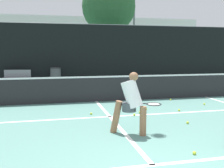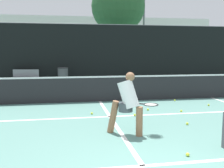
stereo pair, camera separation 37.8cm
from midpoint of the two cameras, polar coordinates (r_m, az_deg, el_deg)
The scene contains 21 objects.
court_baseline_near at distance 4.50m, azimuth 9.23°, elevation -17.22°, with size 11.00×0.10×0.01m, color white.
court_service_line at distance 7.52m, azimuth 1.00°, elevation -7.10°, with size 8.25×0.10×0.01m, color white.
court_center_mark at distance 7.05m, azimuth 1.75°, elevation -8.06°, with size 0.10×5.61×0.01m, color white.
net at distance 9.66m, azimuth -1.56°, elevation -0.84°, with size 11.09×0.09×1.07m.
fence_back at distance 15.54m, azimuth -4.77°, elevation 6.59°, with size 24.00×0.06×3.44m.
player_practicing at distance 5.82m, azimuth 5.31°, elevation -3.81°, with size 1.22×0.59×1.41m.
tennis_ball_scattered_2 at distance 5.04m, azimuth 18.30°, elevation -14.38°, with size 0.07×0.07×0.07m, color #D1E033.
tennis_ball_scattered_3 at distance 7.01m, azimuth 17.57°, elevation -8.24°, with size 0.07×0.07×0.07m, color #D1E033.
tennis_ball_scattered_4 at distance 7.94m, azimuth 7.67°, elevation -6.18°, with size 0.07×0.07×0.07m, color #D1E033.
tennis_ball_scattered_5 at distance 7.62m, azimuth 6.40°, elevation -6.71°, with size 0.07×0.07×0.07m, color #D1E033.
tennis_ball_scattered_6 at distance 7.79m, azimuth -3.01°, elevation -6.39°, with size 0.07×0.07×0.07m, color #D1E033.
tennis_ball_scattered_7 at distance 8.40m, azimuth 16.11°, elevation -5.66°, with size 0.07×0.07×0.07m, color #D1E033.
tennis_ball_scattered_8 at distance 10.13m, azimuth 14.55°, elevation -3.44°, with size 0.07×0.07×0.07m, color #D1E033.
tennis_ball_scattered_9 at distance 8.38m, azimuth 9.12°, elevation -5.50°, with size 0.07×0.07×0.07m, color #D1E033.
tennis_ball_scattered_10 at distance 9.60m, azimuth 21.36°, elevation -4.28°, with size 0.07×0.07×0.07m, color #D1E033.
courtside_bench at distance 15.03m, azimuth -17.63°, elevation 1.48°, with size 1.44×0.54×0.86m.
trash_bin at distance 14.75m, azimuth -9.90°, elevation 1.68°, with size 0.59×0.59×0.95m.
parked_car at distance 19.36m, azimuth -11.14°, elevation 3.31°, with size 1.81×4.66×1.44m.
floodlight_mast at distance 23.68m, azimuth 7.49°, elevation 17.16°, with size 1.10×0.24×9.61m.
tree_west at distance 21.95m, azimuth 1.84°, elevation 16.47°, with size 4.31×4.31×7.59m.
building_far at distance 34.76m, azimuth -7.62°, elevation 9.13°, with size 36.00×2.40×6.21m, color beige.
Camera 2 is at (-1.18, -3.13, 1.85)m, focal length 42.00 mm.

